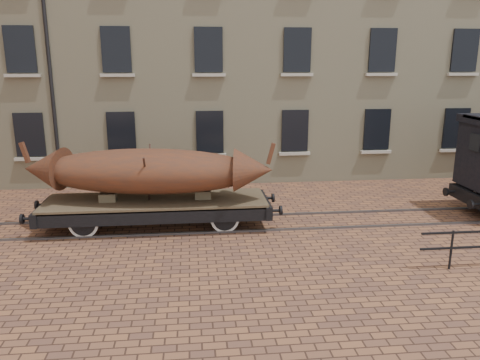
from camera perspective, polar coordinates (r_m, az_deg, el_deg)
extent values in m
plane|color=brown|center=(15.05, 6.82, -5.10)|extent=(90.00, 90.00, 0.00)
cube|color=beige|center=(24.72, 9.15, 18.82)|extent=(40.00, 10.00, 14.00)
cube|color=black|center=(20.00, -24.25, 5.07)|extent=(1.10, 0.12, 1.70)
cube|color=#BBB4A4|center=(20.10, -24.03, 2.37)|extent=(1.30, 0.18, 0.12)
cube|color=black|center=(19.20, -14.25, 5.55)|extent=(1.10, 0.12, 1.70)
cube|color=#BBB4A4|center=(19.30, -14.10, 2.74)|extent=(1.30, 0.18, 0.12)
cube|color=black|center=(19.01, -3.71, 5.88)|extent=(1.10, 0.12, 1.70)
cube|color=#BBB4A4|center=(19.12, -3.65, 3.03)|extent=(1.30, 0.18, 0.12)
cube|color=black|center=(19.47, 6.70, 6.01)|extent=(1.10, 0.12, 1.70)
cube|color=#BBB4A4|center=(19.57, 6.66, 3.23)|extent=(1.30, 0.18, 0.12)
cube|color=black|center=(20.52, 16.34, 5.95)|extent=(1.10, 0.12, 1.70)
cube|color=#BBB4A4|center=(20.61, 16.21, 3.32)|extent=(1.30, 0.18, 0.12)
cube|color=black|center=(22.08, 24.82, 5.77)|extent=(1.10, 0.12, 1.70)
cube|color=#BBB4A4|center=(22.16, 24.64, 3.32)|extent=(1.30, 0.18, 0.12)
cube|color=black|center=(19.81, -25.22, 14.22)|extent=(1.10, 0.12, 1.70)
cube|color=#BBB4A4|center=(19.76, -24.98, 11.48)|extent=(1.30, 0.18, 0.12)
cube|color=black|center=(19.00, -14.86, 15.13)|extent=(1.10, 0.12, 1.70)
cube|color=#BBB4A4|center=(18.94, -14.70, 12.26)|extent=(1.30, 0.18, 0.12)
cube|color=black|center=(18.81, -3.87, 15.56)|extent=(1.10, 0.12, 1.70)
cube|color=#BBB4A4|center=(18.76, -3.81, 12.67)|extent=(1.30, 0.18, 0.12)
cube|color=black|center=(19.27, 6.98, 15.46)|extent=(1.10, 0.12, 1.70)
cube|color=#BBB4A4|center=(19.22, 6.94, 12.63)|extent=(1.30, 0.18, 0.12)
cube|color=black|center=(20.33, 16.98, 14.90)|extent=(1.10, 0.12, 1.70)
cube|color=#BBB4A4|center=(20.28, 16.85, 12.22)|extent=(1.30, 0.18, 0.12)
cube|color=black|center=(21.91, 25.71, 14.05)|extent=(1.10, 0.12, 1.70)
cube|color=#BBB4A4|center=(21.86, 25.52, 11.57)|extent=(1.30, 0.18, 0.12)
cylinder|color=black|center=(19.61, -22.84, 19.18)|extent=(0.14, 0.14, 14.00)
cube|color=#59595E|center=(14.38, 7.46, -5.93)|extent=(30.00, 0.08, 0.06)
cube|color=#59595E|center=(15.71, 6.25, -4.13)|extent=(30.00, 0.08, 0.06)
cylinder|color=black|center=(12.64, 24.35, -7.77)|extent=(0.06, 0.06, 1.00)
cube|color=brown|center=(14.48, -10.18, -2.53)|extent=(6.67, 1.96, 0.11)
cube|color=black|center=(13.69, -10.40, -4.48)|extent=(6.67, 0.14, 0.40)
cube|color=black|center=(15.41, -9.92, -2.32)|extent=(6.67, 0.14, 0.40)
cube|color=black|center=(15.17, -22.82, -3.53)|extent=(0.20, 2.04, 0.40)
cylinder|color=black|center=(14.64, -24.48, -4.32)|extent=(0.31, 0.09, 0.09)
cylinder|color=black|center=(14.69, -25.04, -4.32)|extent=(0.07, 0.28, 0.28)
cylinder|color=black|center=(15.85, -23.01, -2.81)|extent=(0.31, 0.09, 0.09)
cylinder|color=black|center=(15.90, -23.53, -2.81)|extent=(0.07, 0.28, 0.28)
cube|color=black|center=(14.67, 2.96, -2.97)|extent=(0.20, 2.04, 0.40)
cylinder|color=black|center=(14.08, 4.38, -3.74)|extent=(0.31, 0.09, 0.09)
cylinder|color=black|center=(14.11, 4.99, -3.72)|extent=(0.07, 0.28, 0.28)
cylinder|color=black|center=(15.34, 3.50, -2.21)|extent=(0.31, 0.09, 0.09)
cylinder|color=black|center=(15.36, 4.05, -2.19)|extent=(0.07, 0.28, 0.28)
cylinder|color=black|center=(14.90, -17.99, -4.19)|extent=(0.09, 1.69, 0.09)
cylinder|color=white|center=(14.24, -18.57, -5.10)|extent=(0.85, 0.06, 0.85)
cylinder|color=black|center=(14.24, -18.57, -5.10)|extent=(0.70, 0.09, 0.70)
cube|color=black|center=(14.07, -18.73, -4.42)|extent=(0.80, 0.07, 0.09)
cylinder|color=white|center=(15.57, -17.47, -3.36)|extent=(0.85, 0.06, 0.85)
cylinder|color=black|center=(15.57, -17.47, -3.36)|extent=(0.70, 0.09, 0.70)
cube|color=black|center=(15.61, -17.45, -2.50)|extent=(0.80, 0.07, 0.09)
cylinder|color=black|center=(14.59, -2.06, -3.87)|extent=(0.09, 1.69, 0.09)
cylinder|color=white|center=(13.91, -1.86, -4.79)|extent=(0.85, 0.06, 0.85)
cylinder|color=black|center=(13.91, -1.86, -4.79)|extent=(0.70, 0.09, 0.70)
cube|color=black|center=(13.74, -1.83, -4.09)|extent=(0.80, 0.07, 0.09)
cylinder|color=white|center=(15.28, -2.25, -3.03)|extent=(0.85, 0.06, 0.85)
cylinder|color=black|center=(15.28, -2.25, -3.03)|extent=(0.70, 0.09, 0.70)
cube|color=black|center=(15.32, -2.29, -2.15)|extent=(0.80, 0.07, 0.09)
cube|color=black|center=(14.59, -10.12, -3.84)|extent=(3.56, 0.05, 0.05)
cube|color=brown|center=(14.61, -15.78, -1.98)|extent=(0.49, 0.44, 0.25)
cube|color=brown|center=(14.39, -4.56, -1.72)|extent=(0.49, 0.44, 0.25)
ellipsoid|color=brown|center=(14.26, -11.15, 1.07)|extent=(6.86, 2.90, 1.33)
cone|color=brown|center=(15.24, -22.82, 1.28)|extent=(1.30, 1.40, 1.26)
cube|color=brown|center=(15.37, -24.76, 3.06)|extent=(0.28, 0.17, 0.64)
cone|color=brown|center=(13.91, 1.63, 1.25)|extent=(1.30, 1.40, 1.26)
cube|color=brown|center=(13.82, 3.78, 3.23)|extent=(0.28, 0.17, 0.64)
cylinder|color=#3F2B22|center=(13.77, -11.32, 0.04)|extent=(0.06, 1.14, 1.55)
cylinder|color=#3F2B22|center=(14.81, -10.96, 1.06)|extent=(0.06, 1.14, 1.55)
cube|color=black|center=(17.07, 26.17, -1.92)|extent=(0.20, 2.19, 0.41)
cylinder|color=black|center=(16.27, 26.28, -2.68)|extent=(0.07, 0.29, 0.29)
cylinder|color=black|center=(17.46, 23.79, -1.32)|extent=(0.07, 0.29, 0.29)
cube|color=black|center=(16.69, 26.80, 4.11)|extent=(0.07, 0.55, 0.55)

